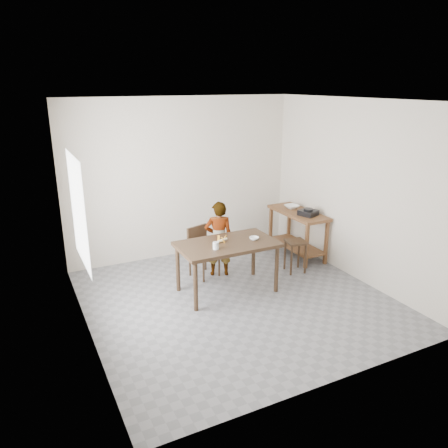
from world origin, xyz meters
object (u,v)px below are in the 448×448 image
child (219,239)px  dining_chair (204,252)px  stool (295,256)px  dining_table (227,267)px  prep_counter (297,234)px

child → dining_chair: bearing=6.9°
child → stool: size_ratio=2.29×
dining_table → dining_chair: 0.63m
dining_table → child: (0.15, 0.58, 0.22)m
dining_table → stool: size_ratio=2.68×
stool → dining_chair: bearing=160.2°
prep_counter → stool: prep_counter is taller
prep_counter → dining_table: bearing=-157.9°
dining_table → prep_counter: bearing=22.1°
child → stool: child is taller
prep_counter → dining_chair: (-1.80, -0.07, -0.01)m
dining_table → dining_chair: bearing=97.0°
dining_table → dining_chair: dining_chair is taller
prep_counter → child: (-1.57, -0.12, 0.20)m
dining_table → prep_counter: (1.72, 0.70, 0.03)m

